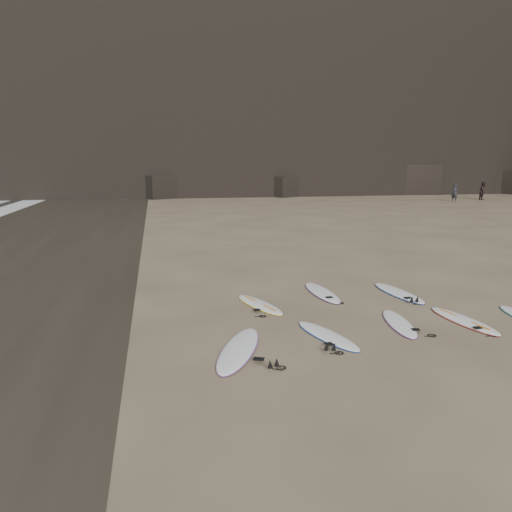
{
  "coord_description": "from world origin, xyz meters",
  "views": [
    {
      "loc": [
        -6.3,
        -11.0,
        4.04
      ],
      "look_at": [
        -3.66,
        2.02,
        1.5
      ],
      "focal_mm": 35.0,
      "sensor_mm": 36.0,
      "label": 1
    }
  ],
  "objects": [
    {
      "name": "ground",
      "position": [
        0.0,
        0.0,
        0.0
      ],
      "size": [
        240.0,
        240.0,
        0.0
      ],
      "primitive_type": "plane",
      "color": "#897559",
      "rests_on": "ground"
    },
    {
      "name": "surfboard_6",
      "position": [
        -1.34,
        3.22,
        0.05
      ],
      "size": [
        0.7,
        2.58,
        0.09
      ],
      "primitive_type": "ellipsoid",
      "rotation": [
        0.0,
        0.0,
        0.03
      ],
      "color": "white",
      "rests_on": "ground"
    },
    {
      "name": "person_b",
      "position": [
        27.37,
        35.63,
        0.94
      ],
      "size": [
        1.12,
        1.02,
        1.88
      ],
      "primitive_type": "imported",
      "rotation": [
        0.0,
        0.0,
        0.41
      ],
      "color": "black",
      "rests_on": "ground"
    },
    {
      "name": "person_a",
      "position": [
        23.11,
        34.16,
        0.91
      ],
      "size": [
        0.73,
        0.8,
        1.82
      ],
      "primitive_type": "imported",
      "rotation": [
        0.0,
        0.0,
        5.3
      ],
      "color": "#222328",
      "rests_on": "ground"
    },
    {
      "name": "surfboard_2",
      "position": [
        -0.41,
        0.01,
        0.04
      ],
      "size": [
        0.94,
        2.31,
        0.08
      ],
      "primitive_type": "ellipsoid",
      "rotation": [
        0.0,
        0.0,
        -0.18
      ],
      "color": "white",
      "rests_on": "ground"
    },
    {
      "name": "surfboard_0",
      "position": [
        -4.65,
        -0.95,
        0.05
      ],
      "size": [
        1.66,
        2.82,
        0.1
      ],
      "primitive_type": "ellipsoid",
      "rotation": [
        0.0,
        0.0,
        -0.39
      ],
      "color": "white",
      "rests_on": "ground"
    },
    {
      "name": "surfboard_7",
      "position": [
        0.96,
        2.71,
        0.05
      ],
      "size": [
        0.86,
        2.62,
        0.09
      ],
      "primitive_type": "ellipsoid",
      "rotation": [
        0.0,
        0.0,
        0.09
      ],
      "color": "white",
      "rests_on": "ground"
    },
    {
      "name": "surfboard_5",
      "position": [
        -3.5,
        2.33,
        0.04
      ],
      "size": [
        1.25,
        2.35,
        0.08
      ],
      "primitive_type": "ellipsoid",
      "rotation": [
        0.0,
        0.0,
        0.32
      ],
      "color": "white",
      "rests_on": "ground"
    },
    {
      "name": "surfboard_1",
      "position": [
        -2.47,
        -0.49,
        0.04
      ],
      "size": [
        1.17,
        2.36,
        0.08
      ],
      "primitive_type": "ellipsoid",
      "rotation": [
        0.0,
        0.0,
        0.28
      ],
      "color": "white",
      "rests_on": "ground"
    },
    {
      "name": "surfboard_3",
      "position": [
        1.31,
        -0.12,
        0.04
      ],
      "size": [
        0.87,
        2.48,
        0.09
      ],
      "primitive_type": "ellipsoid",
      "rotation": [
        0.0,
        0.0,
        0.12
      ],
      "color": "white",
      "rests_on": "ground"
    },
    {
      "name": "headland",
      "position": [
        23.84,
        48.78,
        21.02
      ],
      "size": [
        170.0,
        101.0,
        63.47
      ],
      "color": "black",
      "rests_on": "ground"
    }
  ]
}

